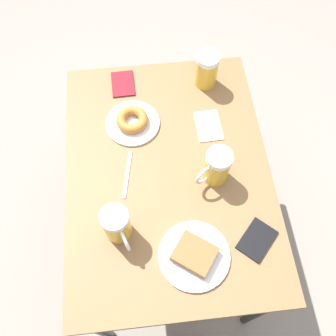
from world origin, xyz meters
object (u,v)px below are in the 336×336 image
beer_mug_center (117,225)px  passport_near_edge (123,84)px  passport_far_edge (257,240)px  plate_with_cake (194,255)px  fork (127,175)px  plate_with_donut (132,121)px  beer_mug_right (217,167)px  beer_mug_left (206,69)px  napkin_folded (209,126)px

beer_mug_center → passport_near_edge: (-0.04, -0.61, -0.07)m
beer_mug_center → passport_far_edge: beer_mug_center is taller
plate_with_cake → passport_near_edge: (0.19, -0.71, -0.01)m
passport_near_edge → passport_far_edge: (-0.39, 0.68, 0.00)m
plate_with_cake → fork: bearing=-57.9°
plate_with_donut → beer_mug_right: 0.37m
plate_with_cake → beer_mug_left: 0.71m
plate_with_donut → fork: plate_with_donut is taller
beer_mug_center → beer_mug_right: 0.38m
fork → passport_near_edge: bearing=-90.9°
beer_mug_right → fork: beer_mug_right is taller
passport_far_edge → passport_near_edge: bearing=-60.1°
napkin_folded → passport_far_edge: size_ratio=0.90×
passport_near_edge → fork: bearing=89.1°
beer_mug_center → beer_mug_right: same height
passport_far_edge → fork: bearing=-34.8°
plate_with_donut → beer_mug_left: (-0.30, -0.17, 0.06)m
plate_with_donut → passport_near_edge: 0.19m
plate_with_cake → beer_mug_center: size_ratio=1.57×
beer_mug_center → napkin_folded: beer_mug_center is taller
plate_with_donut → passport_far_edge: plate_with_donut is taller
plate_with_donut → napkin_folded: plate_with_donut is taller
fork → passport_near_edge: passport_near_edge is taller
plate_with_cake → passport_far_edge: plate_with_cake is taller
beer_mug_center → passport_far_edge: size_ratio=0.94×
beer_mug_left → beer_mug_right: (0.03, 0.42, 0.00)m
plate_with_donut → beer_mug_left: size_ratio=1.41×
passport_near_edge → beer_mug_left: bearing=176.3°
plate_with_cake → beer_mug_right: (-0.11, -0.27, 0.06)m
napkin_folded → passport_near_edge: 0.39m
fork → plate_with_cake: bearing=122.1°
beer_mug_left → napkin_folded: beer_mug_left is taller
beer_mug_right → passport_far_edge: (-0.10, 0.24, -0.07)m
beer_mug_center → passport_far_edge: (-0.44, 0.07, -0.07)m
plate_with_donut → napkin_folded: size_ratio=1.48×
plate_with_cake → beer_mug_left: (-0.14, -0.69, 0.06)m
passport_near_edge → passport_far_edge: same height
beer_mug_center → plate_with_cake: bearing=155.8°
beer_mug_right → plate_with_cake: bearing=67.9°
beer_mug_left → beer_mug_right: size_ratio=1.00×
napkin_folded → passport_near_edge: bearing=-37.2°
plate_with_donut → passport_far_edge: (-0.37, 0.49, -0.01)m
fork → beer_mug_center: bearing=79.7°
napkin_folded → fork: same height
beer_mug_right → passport_far_edge: size_ratio=0.94×
beer_mug_right → beer_mug_left: bearing=-94.3°
fork → plate_with_donut: bearing=-98.7°
beer_mug_left → beer_mug_right: 0.42m
beer_mug_left → fork: 0.51m
plate_with_cake → passport_far_edge: size_ratio=1.49×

